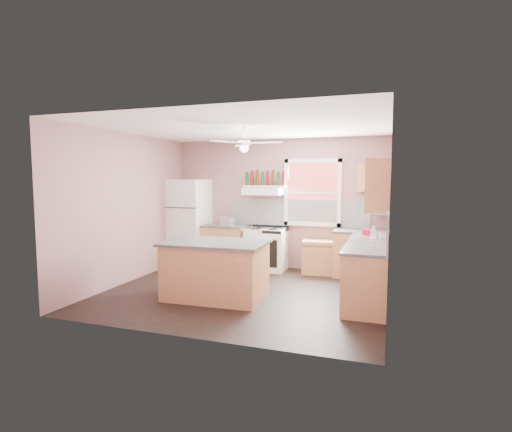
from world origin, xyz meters
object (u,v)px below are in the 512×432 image
(island, at_px, (216,271))
(stove, at_px, (266,249))
(cart, at_px, (319,257))
(toaster, at_px, (227,221))
(refrigerator, at_px, (189,222))

(island, bearing_deg, stove, 82.98)
(cart, height_order, island, island)
(toaster, xyz_separation_m, cart, (1.92, 0.12, -0.66))
(refrigerator, distance_m, island, 2.65)
(refrigerator, height_order, island, refrigerator)
(island, bearing_deg, refrigerator, 125.21)
(toaster, distance_m, stove, 1.01)
(stove, xyz_separation_m, island, (-0.18, -2.13, 0.00))
(refrigerator, xyz_separation_m, stove, (1.76, 0.06, -0.50))
(refrigerator, height_order, cart, refrigerator)
(toaster, height_order, cart, toaster)
(refrigerator, xyz_separation_m, cart, (2.86, 0.07, -0.60))
(toaster, distance_m, island, 2.19)
(refrigerator, bearing_deg, stove, 3.84)
(cart, bearing_deg, refrigerator, 174.10)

